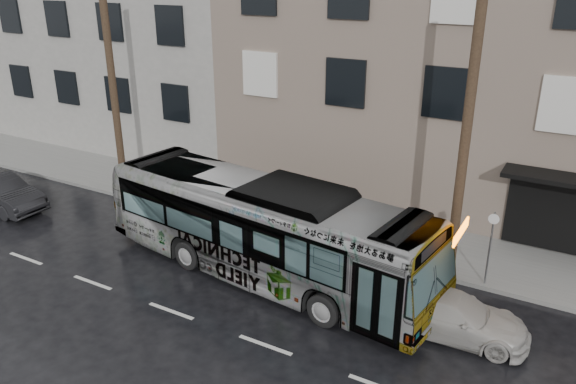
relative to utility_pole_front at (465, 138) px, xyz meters
name	(u,v)px	position (x,y,z in m)	size (l,w,h in m)	color
ground	(222,273)	(-6.50, -3.30, -4.65)	(120.00, 120.00, 0.00)	black
sidewalk	(295,217)	(-6.50, 1.60, -4.58)	(90.00, 3.60, 0.15)	gray
building_taupe	(484,61)	(-1.50, 9.40, 0.85)	(20.00, 12.00, 11.00)	#7A6E5E
utility_pole_front	(465,138)	(0.00, 0.00, 0.00)	(0.30, 0.30, 9.00)	#493724
utility_pole_rear	(113,90)	(-14.00, 0.00, 0.00)	(0.30, 0.30, 9.00)	#493724
sign_post	(490,249)	(1.10, 0.00, -3.30)	(0.06, 0.06, 2.40)	slate
bus	(264,229)	(-5.25, -2.68, -3.03)	(2.72, 11.61, 3.23)	#B2B2B2
white_sedan	(451,315)	(0.76, -2.90, -4.06)	(1.66, 4.08, 1.18)	#B9B6B0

